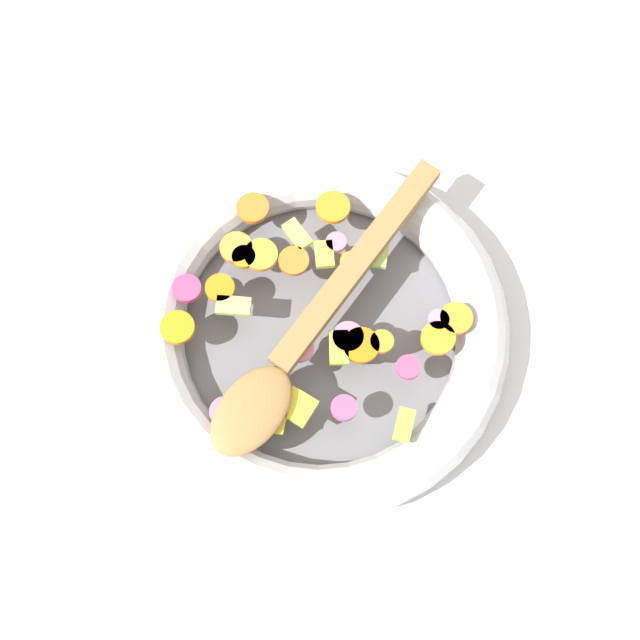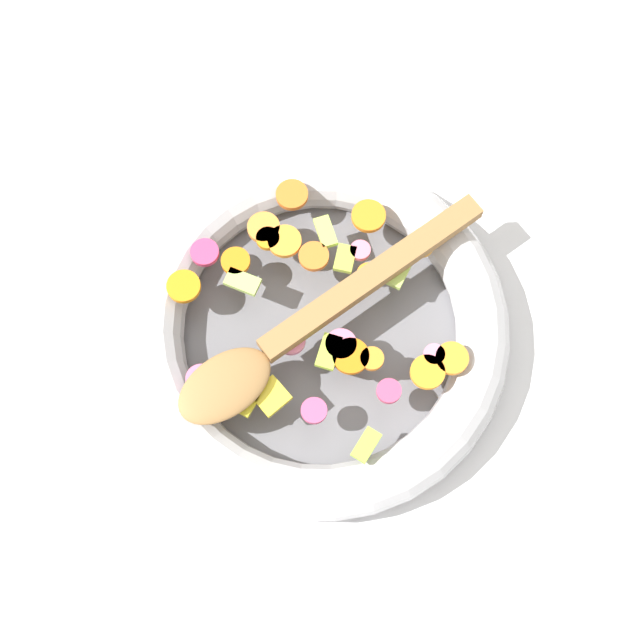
% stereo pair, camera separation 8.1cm
% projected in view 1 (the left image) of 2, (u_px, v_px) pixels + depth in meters
% --- Properties ---
extents(ground_plane, '(4.00, 4.00, 0.00)m').
position_uv_depth(ground_plane, '(320.00, 337.00, 0.86)').
color(ground_plane, silver).
extents(skillet, '(0.35, 0.35, 0.05)m').
position_uv_depth(skillet, '(320.00, 330.00, 0.83)').
color(skillet, slate).
rests_on(skillet, ground_plane).
extents(chopped_vegetables, '(0.26, 0.27, 0.01)m').
position_uv_depth(chopped_vegetables, '(311.00, 306.00, 0.81)').
color(chopped_vegetables, orange).
rests_on(chopped_vegetables, skillet).
extents(wooden_spoon, '(0.06, 0.33, 0.01)m').
position_uv_depth(wooden_spoon, '(307.00, 333.00, 0.79)').
color(wooden_spoon, olive).
rests_on(wooden_spoon, chopped_vegetables).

